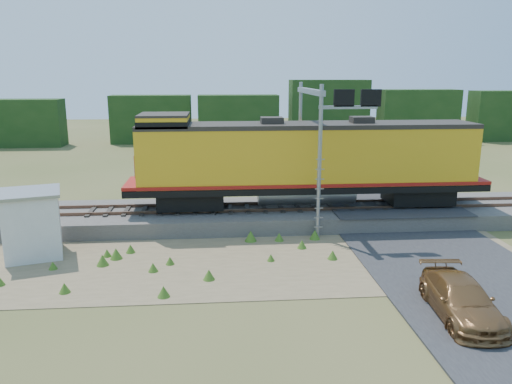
{
  "coord_description": "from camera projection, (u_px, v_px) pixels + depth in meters",
  "views": [
    {
      "loc": [
        -2.5,
        -19.54,
        7.79
      ],
      "look_at": [
        -0.67,
        3.0,
        2.4
      ],
      "focal_mm": 35.0,
      "sensor_mm": 36.0,
      "label": 1
    }
  ],
  "objects": [
    {
      "name": "signal_gantry",
      "position": [
        319.0,
        121.0,
        25.05
      ],
      "size": [
        2.9,
        6.2,
        7.32
      ],
      "color": "gray",
      "rests_on": "ground"
    },
    {
      "name": "dirt_shoulder",
      "position": [
        230.0,
        260.0,
        21.27
      ],
      "size": [
        26.0,
        8.0,
        0.03
      ],
      "primitive_type": "cube",
      "color": "#8C7754",
      "rests_on": "ground"
    },
    {
      "name": "locomotive",
      "position": [
        302.0,
        160.0,
        26.14
      ],
      "size": [
        18.84,
        2.87,
        4.86
      ],
      "color": "black",
      "rests_on": "rails"
    },
    {
      "name": "rails",
      "position": [
        264.0,
        206.0,
        26.56
      ],
      "size": [
        70.0,
        1.54,
        0.16
      ],
      "color": "brown",
      "rests_on": "ballast"
    },
    {
      "name": "ground",
      "position": [
        278.0,
        264.0,
        20.94
      ],
      "size": [
        140.0,
        140.0,
        0.0
      ],
      "primitive_type": "plane",
      "color": "#475123",
      "rests_on": "ground"
    },
    {
      "name": "tree_line_north",
      "position": [
        237.0,
        116.0,
        57.08
      ],
      "size": [
        130.0,
        3.0,
        6.5
      ],
      "color": "#183714",
      "rests_on": "ground"
    },
    {
      "name": "shed",
      "position": [
        32.0,
        224.0,
        21.51
      ],
      "size": [
        3.06,
        3.06,
        2.92
      ],
      "rotation": [
        0.0,
        0.0,
        0.29
      ],
      "color": "silver",
      "rests_on": "ground"
    },
    {
      "name": "car",
      "position": [
        461.0,
        299.0,
        16.23
      ],
      "size": [
        2.09,
        4.43,
        1.25
      ],
      "primitive_type": "imported",
      "rotation": [
        0.0,
        0.0,
        -0.08
      ],
      "color": "olive",
      "rests_on": "ground"
    },
    {
      "name": "road",
      "position": [
        432.0,
        251.0,
        22.19
      ],
      "size": [
        7.0,
        66.0,
        0.86
      ],
      "color": "#38383A",
      "rests_on": "ground"
    },
    {
      "name": "ballast",
      "position": [
        264.0,
        215.0,
        26.67
      ],
      "size": [
        70.0,
        5.0,
        0.8
      ],
      "primitive_type": "cube",
      "color": "slate",
      "rests_on": "ground"
    },
    {
      "name": "weed_clumps",
      "position": [
        194.0,
        265.0,
        20.77
      ],
      "size": [
        15.0,
        6.2,
        0.56
      ],
      "primitive_type": null,
      "color": "#406B1E",
      "rests_on": "ground"
    }
  ]
}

